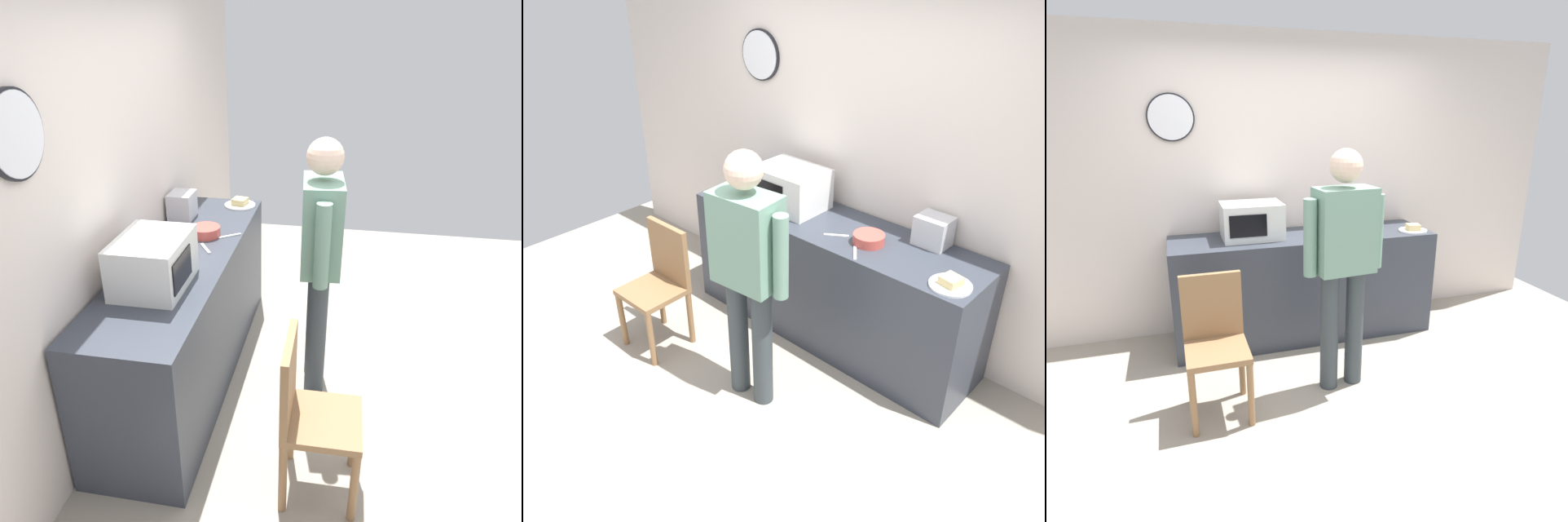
% 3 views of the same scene
% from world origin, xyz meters
% --- Properties ---
extents(ground_plane, '(6.00, 6.00, 0.00)m').
position_xyz_m(ground_plane, '(0.00, 0.00, 0.00)').
color(ground_plane, '#9E9384').
extents(back_wall, '(5.40, 0.13, 2.60)m').
position_xyz_m(back_wall, '(-0.00, 1.60, 1.30)').
color(back_wall, silver).
rests_on(back_wall, ground_plane).
extents(kitchen_counter, '(2.28, 0.62, 0.93)m').
position_xyz_m(kitchen_counter, '(0.06, 1.22, 0.47)').
color(kitchen_counter, '#333842').
rests_on(kitchen_counter, ground_plane).
extents(microwave, '(0.50, 0.39, 0.30)m').
position_xyz_m(microwave, '(-0.38, 1.25, 1.08)').
color(microwave, silver).
rests_on(microwave, kitchen_counter).
extents(sandwich_plate, '(0.25, 0.25, 0.07)m').
position_xyz_m(sandwich_plate, '(1.04, 1.06, 0.95)').
color(sandwich_plate, white).
rests_on(sandwich_plate, kitchen_counter).
extents(salad_bowl, '(0.21, 0.21, 0.07)m').
position_xyz_m(salad_bowl, '(0.38, 1.17, 0.97)').
color(salad_bowl, '#C64C42').
rests_on(salad_bowl, kitchen_counter).
extents(toaster, '(0.22, 0.18, 0.20)m').
position_xyz_m(toaster, '(0.70, 1.44, 1.03)').
color(toaster, silver).
rests_on(toaster, kitchen_counter).
extents(fork_utensil, '(0.15, 0.11, 0.01)m').
position_xyz_m(fork_utensil, '(0.16, 1.11, 0.94)').
color(fork_utensil, silver).
rests_on(fork_utensil, kitchen_counter).
extents(spoon_utensil, '(0.12, 0.15, 0.01)m').
position_xyz_m(spoon_utensil, '(0.40, 1.00, 0.94)').
color(spoon_utensil, silver).
rests_on(spoon_utensil, kitchen_counter).
extents(person_standing, '(0.59, 0.28, 1.72)m').
position_xyz_m(person_standing, '(0.09, 0.34, 1.01)').
color(person_standing, '#353D42').
rests_on(person_standing, ground_plane).
extents(wooden_chair, '(0.40, 0.40, 0.94)m').
position_xyz_m(wooden_chair, '(-0.81, 0.31, 0.52)').
color(wooden_chair, olive).
rests_on(wooden_chair, ground_plane).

